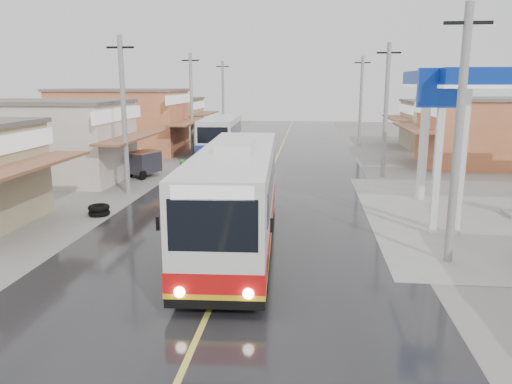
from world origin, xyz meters
TOP-DOWN VIEW (x-y plane):
  - ground at (0.00, 0.00)m, footprint 120.00×120.00m
  - road at (0.00, 15.00)m, footprint 12.00×90.00m
  - centre_line at (0.00, 15.00)m, footprint 0.15×90.00m
  - shopfronts_left at (-13.00, 18.00)m, footprint 11.00×44.00m
  - utility_poles_left at (-7.00, 16.00)m, footprint 1.60×50.00m
  - utility_poles_right at (7.00, 15.00)m, footprint 1.60×36.00m
  - coach_bus at (-0.05, 1.06)m, footprint 3.21×12.02m
  - second_bus at (-4.36, 22.45)m, footprint 2.89×9.26m
  - cyclist at (-3.56, 7.35)m, footprint 0.82×2.00m
  - tricycle_near at (-7.58, 13.48)m, footprint 1.99×2.43m
  - tyre_stack at (-6.62, 4.37)m, footprint 0.93×0.93m

SIDE VIEW (x-z plane):
  - ground at x=0.00m, z-range 0.00..0.00m
  - shopfronts_left at x=-13.00m, z-range -2.60..2.60m
  - utility_poles_left at x=-7.00m, z-range -4.00..4.00m
  - utility_poles_right at x=7.00m, z-range -4.00..4.00m
  - road at x=0.00m, z-range 0.00..0.02m
  - centre_line at x=0.00m, z-range 0.02..0.03m
  - tyre_stack at x=-6.62m, z-range 0.00..0.48m
  - cyclist at x=-3.56m, z-range -0.36..1.75m
  - tricycle_near at x=-7.58m, z-range 0.11..1.71m
  - second_bus at x=-4.36m, z-range 0.12..3.16m
  - coach_bus at x=-0.05m, z-range -0.07..3.65m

